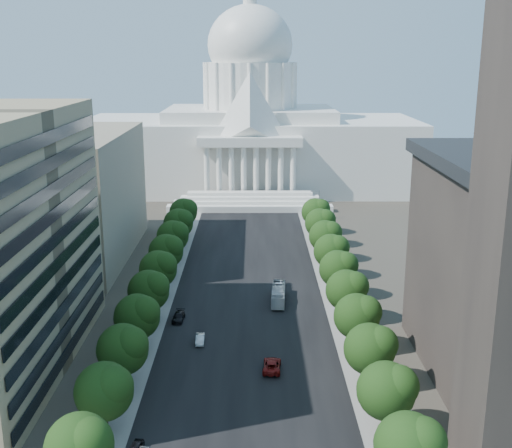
{
  "coord_description": "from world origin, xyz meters",
  "views": [
    {
      "loc": [
        1.05,
        -49.52,
        47.66
      ],
      "look_at": [
        1.63,
        77.37,
        14.07
      ],
      "focal_mm": 45.0,
      "sensor_mm": 36.0,
      "label": 1
    }
  ],
  "objects_px": {
    "car_silver": "(200,339)",
    "car_dark_b": "(179,317)",
    "car_red": "(272,365)",
    "city_bus": "(278,294)"
  },
  "relations": [
    {
      "from": "car_silver",
      "to": "car_dark_b",
      "type": "relative_size",
      "value": 0.85
    },
    {
      "from": "city_bus",
      "to": "car_silver",
      "type": "bearing_deg",
      "value": -122.81
    },
    {
      "from": "car_dark_b",
      "to": "city_bus",
      "type": "distance_m",
      "value": 21.07
    },
    {
      "from": "car_red",
      "to": "car_dark_b",
      "type": "relative_size",
      "value": 1.19
    },
    {
      "from": "car_dark_b",
      "to": "car_red",
      "type": "bearing_deg",
      "value": -46.18
    },
    {
      "from": "car_silver",
      "to": "city_bus",
      "type": "relative_size",
      "value": 0.38
    },
    {
      "from": "city_bus",
      "to": "car_dark_b",
      "type": "bearing_deg",
      "value": -149.78
    },
    {
      "from": "car_red",
      "to": "car_dark_b",
      "type": "distance_m",
      "value": 25.57
    },
    {
      "from": "car_red",
      "to": "city_bus",
      "type": "bearing_deg",
      "value": -89.95
    },
    {
      "from": "car_red",
      "to": "car_dark_b",
      "type": "bearing_deg",
      "value": -44.86
    }
  ]
}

